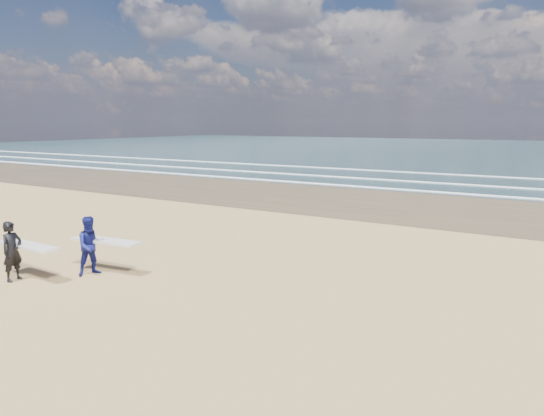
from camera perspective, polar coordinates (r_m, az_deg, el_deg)
The scene contains 2 objects.
surfer_near at distance 15.12m, azimuth -28.00°, elevation -4.41°, with size 2.22×0.98×1.67m.
surfer_far at distance 14.79m, azimuth -20.37°, elevation -4.13°, with size 2.25×1.24×1.70m.
Camera 1 is at (12.77, -7.99, 4.33)m, focal length 32.00 mm.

